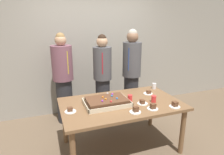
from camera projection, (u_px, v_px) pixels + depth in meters
ground_plane at (121, 147)px, 2.98m from camera, size 12.00×12.00×0.00m
interior_back_panel at (92, 41)px, 4.01m from camera, size 8.00×0.12×3.00m
party_table at (121, 108)px, 2.80m from camera, size 1.73×1.02×0.75m
sheet_cake at (107, 102)px, 2.70m from camera, size 0.63×0.44×0.12m
plated_slice_near_left at (175, 105)px, 2.63m from camera, size 0.15×0.15×0.08m
plated_slice_near_right at (70, 110)px, 2.48m from camera, size 0.15×0.15×0.06m
plated_slice_far_left at (142, 103)px, 2.72m from camera, size 0.15×0.15×0.07m
plated_slice_far_right at (153, 107)px, 2.56m from camera, size 0.15×0.15×0.08m
plated_slice_center_front at (136, 110)px, 2.47m from camera, size 0.15×0.15×0.08m
plated_slice_center_back at (148, 93)px, 3.11m from camera, size 0.15×0.15×0.06m
drink_cup_nearest at (130, 98)px, 2.81m from camera, size 0.07×0.07×0.10m
drink_cup_middle at (154, 86)px, 3.34m from camera, size 0.07×0.07×0.10m
drink_cup_far_end at (154, 99)px, 2.78m from camera, size 0.07×0.07×0.10m
cake_server_utensil at (109, 95)px, 3.06m from camera, size 0.03×0.20×0.01m
person_serving_front at (63, 78)px, 3.54m from camera, size 0.38×0.38×1.70m
person_green_shirt_behind at (103, 79)px, 3.48m from camera, size 0.33×0.33×1.68m
person_striped_tie_right at (131, 74)px, 3.67m from camera, size 0.35×0.35×1.76m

